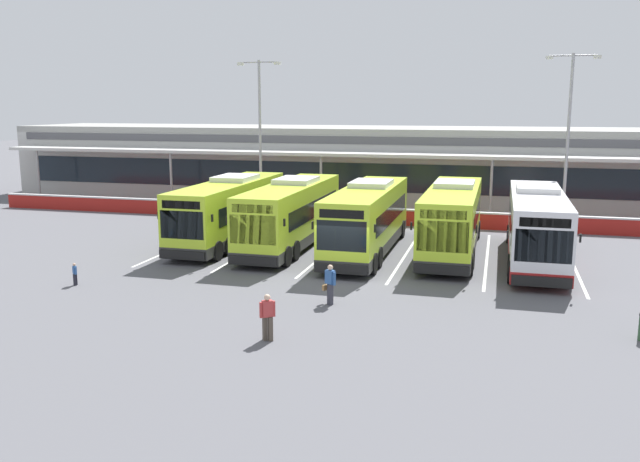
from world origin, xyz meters
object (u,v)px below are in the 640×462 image
pedestrian_in_dark_coat (267,316)px  pedestrian_child (75,273)px  coach_bus_centre (367,220)px  coach_bus_right_centre (452,220)px  coach_bus_left_centre (291,215)px  coach_bus_leftmost (230,212)px  lamp_post_west (260,127)px  pedestrian_with_handbag (330,283)px  coach_bus_rightmost (536,227)px  lamp_post_centre (568,130)px

pedestrian_in_dark_coat → pedestrian_child: 11.46m
coach_bus_centre → coach_bus_right_centre: size_ratio=1.00×
coach_bus_left_centre → coach_bus_centre: bearing=-5.3°
coach_bus_leftmost → pedestrian_child: size_ratio=12.10×
coach_bus_centre → lamp_post_west: (-10.26, 11.51, 4.50)m
coach_bus_leftmost → coach_bus_left_centre: (3.80, -0.26, 0.00)m
pedestrian_with_handbag → pedestrian_child: pedestrian_with_handbag is taller
pedestrian_in_dark_coat → pedestrian_child: bearing=157.3°
pedestrian_with_handbag → lamp_post_west: (-10.66, 21.22, 5.43)m
coach_bus_leftmost → pedestrian_in_dark_coat: (7.61, -14.99, -0.91)m
coach_bus_centre → coach_bus_rightmost: size_ratio=1.00×
pedestrian_with_handbag → lamp_post_west: size_ratio=0.15×
coach_bus_left_centre → lamp_post_centre: 18.78m
coach_bus_left_centre → coach_bus_centre: size_ratio=1.00×
coach_bus_left_centre → pedestrian_child: bearing=-123.3°
coach_bus_leftmost → coach_bus_rightmost: same height
coach_bus_centre → coach_bus_left_centre: bearing=174.7°
pedestrian_with_handbag → pedestrian_in_dark_coat: same height
coach_bus_rightmost → lamp_post_west: 22.57m
coach_bus_leftmost → pedestrian_child: coach_bus_leftmost is taller
coach_bus_leftmost → coach_bus_left_centre: same height
coach_bus_rightmost → lamp_post_west: size_ratio=1.10×
coach_bus_centre → pedestrian_with_handbag: 9.76m
coach_bus_centre → coach_bus_rightmost: (8.65, 0.03, 0.00)m
coach_bus_centre → pedestrian_child: 14.98m
pedestrian_with_handbag → lamp_post_west: bearing=116.7°
pedestrian_in_dark_coat → lamp_post_west: size_ratio=0.15×
coach_bus_left_centre → coach_bus_leftmost: bearing=176.0°
coach_bus_right_centre → coach_bus_left_centre: bearing=-176.0°
coach_bus_leftmost → coach_bus_centre: (8.20, -0.67, 0.00)m
coach_bus_rightmost → lamp_post_west: bearing=148.7°
pedestrian_with_handbag → pedestrian_child: (-11.57, -0.20, -0.32)m
coach_bus_centre → lamp_post_west: lamp_post_west is taller
pedestrian_in_dark_coat → coach_bus_left_centre: bearing=104.5°
pedestrian_in_dark_coat → lamp_post_centre: lamp_post_centre is taller
pedestrian_child → pedestrian_with_handbag: bearing=1.0°
lamp_post_centre → coach_bus_right_centre: bearing=-124.1°
coach_bus_left_centre → coach_bus_rightmost: same height
coach_bus_leftmost → coach_bus_rightmost: bearing=-2.2°
coach_bus_leftmost → lamp_post_centre: lamp_post_centre is taller
coach_bus_leftmost → lamp_post_centre: 21.85m
coach_bus_left_centre → coach_bus_right_centre: size_ratio=1.00×
coach_bus_rightmost → pedestrian_child: 22.20m
coach_bus_rightmost → pedestrian_in_dark_coat: size_ratio=7.50×
coach_bus_leftmost → pedestrian_child: 11.05m
coach_bus_rightmost → lamp_post_centre: lamp_post_centre is taller
coach_bus_rightmost → pedestrian_child: coach_bus_rightmost is taller
pedestrian_with_handbag → lamp_post_centre: 23.36m
coach_bus_leftmost → coach_bus_left_centre: 3.81m
coach_bus_left_centre → pedestrian_in_dark_coat: bearing=-75.5°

